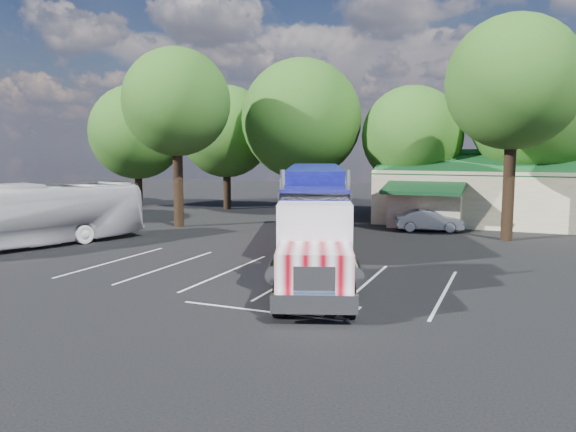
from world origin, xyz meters
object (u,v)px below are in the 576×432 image
at_px(woman, 307,236).
at_px(tour_bus, 30,215).
at_px(silver_sedan, 429,220).
at_px(semi_truck, 315,203).
at_px(bicycle, 316,241).

height_order(woman, tour_bus, tour_bus).
bearing_deg(woman, silver_sedan, -31.50).
relative_size(semi_truck, woman, 12.62).
distance_m(woman, silver_sedan, 11.60).
distance_m(semi_truck, woman, 1.90).
relative_size(semi_truck, tour_bus, 1.72).
relative_size(woman, bicycle, 0.98).
distance_m(semi_truck, bicycle, 2.56).
bearing_deg(silver_sedan, semi_truck, 141.51).
distance_m(woman, bicycle, 1.10).
height_order(semi_truck, bicycle, semi_truck).
height_order(woman, bicycle, woman).
xyz_separation_m(woman, bicycle, (0.20, 1.00, -0.41)).
relative_size(woman, silver_sedan, 0.40).
bearing_deg(tour_bus, silver_sedan, 56.55).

